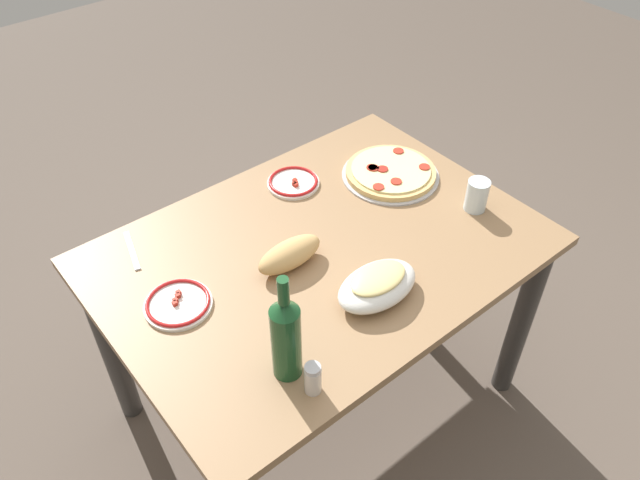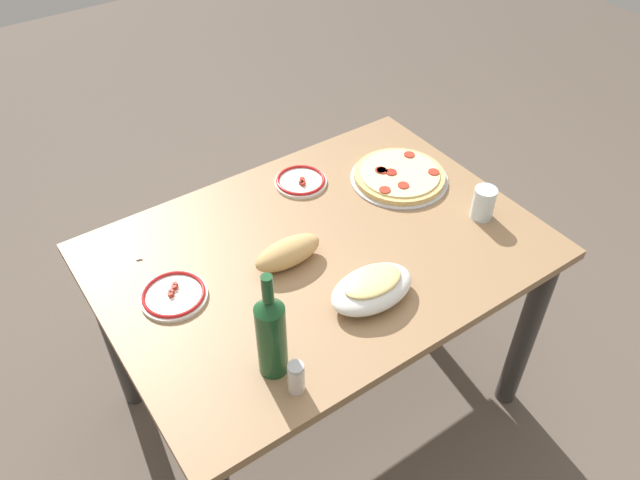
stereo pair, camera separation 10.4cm
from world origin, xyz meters
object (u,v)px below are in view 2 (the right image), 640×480
at_px(wine_bottle, 271,334).
at_px(water_glass, 483,203).
at_px(bread_loaf, 288,253).
at_px(spice_shaker, 296,378).
at_px(dining_table, 320,278).
at_px(side_plate_far, 174,295).
at_px(pepperoni_pizza, 399,176).
at_px(baked_pasta_dish, 371,288).
at_px(side_plate_near, 301,181).

height_order(wine_bottle, water_glass, wine_bottle).
relative_size(bread_loaf, spice_shaker, 2.33).
height_order(dining_table, water_glass, water_glass).
xyz_separation_m(side_plate_far, bread_loaf, (0.32, -0.06, 0.03)).
relative_size(side_plate_far, bread_loaf, 0.88).
bearing_deg(wine_bottle, dining_table, 40.61).
xyz_separation_m(pepperoni_pizza, wine_bottle, (-0.72, -0.40, 0.11)).
distance_m(baked_pasta_dish, side_plate_far, 0.52).
bearing_deg(pepperoni_pizza, spice_shaker, -145.92).
distance_m(water_glass, bread_loaf, 0.61).
distance_m(baked_pasta_dish, side_plate_near, 0.54).
bearing_deg(side_plate_far, wine_bottle, -73.99).
xyz_separation_m(dining_table, side_plate_far, (-0.43, 0.06, 0.13)).
bearing_deg(wine_bottle, side_plate_far, 106.01).
xyz_separation_m(wine_bottle, water_glass, (0.81, 0.12, -0.07)).
distance_m(baked_pasta_dish, water_glass, 0.49).
distance_m(baked_pasta_dish, bread_loaf, 0.26).
bearing_deg(side_plate_far, baked_pasta_dish, -35.08).
relative_size(baked_pasta_dish, side_plate_far, 1.34).
relative_size(baked_pasta_dish, side_plate_near, 1.42).
bearing_deg(bread_loaf, side_plate_near, 51.16).
bearing_deg(spice_shaker, baked_pasta_dish, 21.55).
distance_m(pepperoni_pizza, side_plate_far, 0.83).
bearing_deg(pepperoni_pizza, side_plate_near, 148.94).
bearing_deg(dining_table, baked_pasta_dish, -90.39).
xyz_separation_m(side_plate_near, bread_loaf, (-0.23, -0.29, 0.03)).
xyz_separation_m(baked_pasta_dish, side_plate_far, (-0.42, 0.30, -0.03)).
bearing_deg(baked_pasta_dish, side_plate_near, 76.64).
height_order(wine_bottle, spice_shaker, wine_bottle).
xyz_separation_m(dining_table, baked_pasta_dish, (-0.00, -0.24, 0.17)).
bearing_deg(dining_table, side_plate_near, 66.80).
height_order(dining_table, spice_shaker, spice_shaker).
bearing_deg(side_plate_far, spice_shaker, -75.30).
bearing_deg(side_plate_near, side_plate_far, -157.75).
xyz_separation_m(pepperoni_pizza, side_plate_far, (-0.82, -0.06, -0.01)).
bearing_deg(wine_bottle, water_glass, 8.35).
relative_size(baked_pasta_dish, water_glass, 2.35).
xyz_separation_m(baked_pasta_dish, water_glass, (0.48, 0.07, 0.01)).
bearing_deg(water_glass, dining_table, 161.32).
bearing_deg(baked_pasta_dish, side_plate_far, 144.92).
distance_m(side_plate_near, bread_loaf, 0.37).
bearing_deg(side_plate_near, water_glass, -51.40).
bearing_deg(spice_shaker, side_plate_near, 55.89).
relative_size(wine_bottle, side_plate_far, 1.73).
height_order(side_plate_near, bread_loaf, bread_loaf).
distance_m(dining_table, water_glass, 0.54).
xyz_separation_m(pepperoni_pizza, baked_pasta_dish, (-0.40, -0.36, 0.03)).
bearing_deg(baked_pasta_dish, water_glass, 8.75).
xyz_separation_m(baked_pasta_dish, side_plate_near, (0.12, 0.52, -0.03)).
bearing_deg(baked_pasta_dish, bread_loaf, 114.15).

